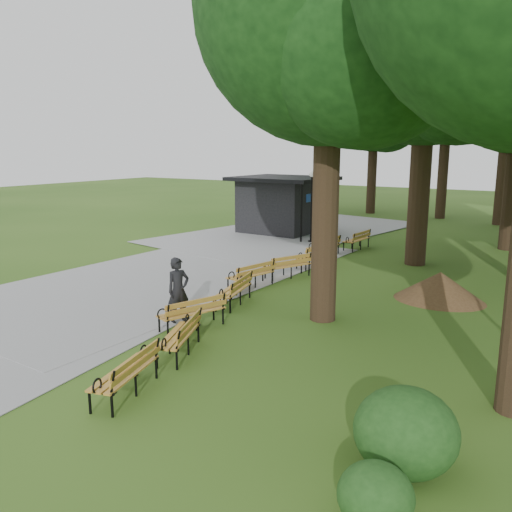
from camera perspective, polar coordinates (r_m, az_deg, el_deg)
The scene contains 18 objects.
ground at distance 15.06m, azimuth -5.22°, elevation -6.09°, with size 100.00×100.00×0.00m, color #305418.
path at distance 19.74m, azimuth -9.21°, elevation -1.81°, with size 12.00×38.00×0.06m, color gray.
person at distance 14.09m, azimuth -8.40°, elevation -3.69°, with size 0.64×0.42×1.76m, color black.
kiosk at distance 28.76m, azimuth 2.58°, elevation 5.56°, with size 4.88×4.24×3.05m, color black, non-canonical shape.
lamp_post at distance 25.65m, azimuth 6.06°, elevation 6.93°, with size 0.32×0.32×3.50m.
dirt_mound at distance 16.98m, azimuth 19.26°, elevation -3.10°, with size 2.28×2.28×0.88m, color #47301C.
bench_0 at distance 10.40m, azimuth -14.01°, elevation -12.17°, with size 1.90×0.64×0.88m, color #B57A29, non-canonical shape.
bench_1 at distance 12.07m, azimuth -8.37°, elevation -8.53°, with size 1.90×0.64×0.88m, color #B57A29, non-canonical shape.
bench_2 at distance 13.68m, azimuth -6.97°, elevation -6.04°, with size 1.90×0.64×0.88m, color #B57A29, non-canonical shape.
bench_3 at distance 15.63m, azimuth -2.47°, elevation -3.70°, with size 1.90×0.64×0.88m, color #B57A29, non-canonical shape.
bench_4 at distance 17.47m, azimuth -0.59°, elevation -2.05°, with size 1.90×0.64×0.88m, color #B57A29, non-canonical shape.
bench_5 at distance 18.85m, azimuth 3.42°, elevation -1.04°, with size 1.90×0.64×0.88m, color #B57A29, non-canonical shape.
bench_6 at distance 20.62m, azimuth 6.33°, elevation 0.02°, with size 1.90×0.64×0.88m, color #B57A29, non-canonical shape.
bench_7 at distance 22.61m, azimuth 7.29°, elevation 1.02°, with size 1.90×0.64×0.88m, color #B57A29, non-canonical shape.
bench_8 at distance 24.50m, azimuth 10.81°, elevation 1.73°, with size 1.90×0.64×0.88m, color #B57A29, non-canonical shape.
lawn_tree_0 at distance 14.19m, azimuth 8.08°, elevation 25.08°, with size 6.75×6.75×11.32m.
lawn_tree_2 at distance 21.88m, azimuth 18.19°, elevation 21.71°, with size 8.06×8.06×12.68m.
shrub_0 at distance 8.48m, azimuth 15.62°, elevation -21.53°, with size 1.48×1.48×1.26m, color #193D14.
Camera 1 is at (8.74, -11.38, 4.58)m, focal length 36.99 mm.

